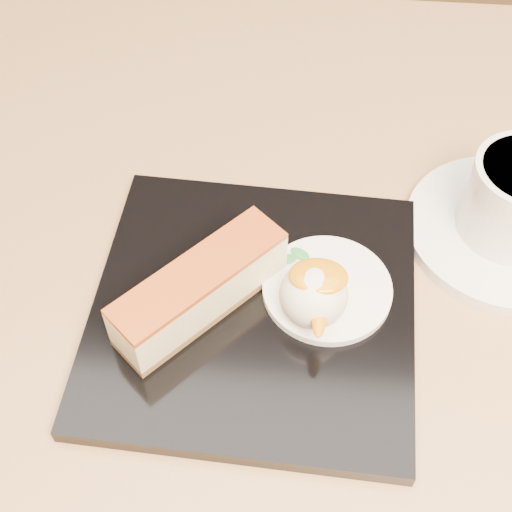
# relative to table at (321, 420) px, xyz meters

# --- Properties ---
(table) EXTENTS (0.80, 0.80, 0.72)m
(table) POSITION_rel_table_xyz_m (0.00, 0.00, 0.00)
(table) COLOR black
(table) RESTS_ON ground
(dessert_plate) EXTENTS (0.23, 0.23, 0.01)m
(dessert_plate) POSITION_rel_table_xyz_m (-0.06, 0.00, 0.16)
(dessert_plate) COLOR black
(dessert_plate) RESTS_ON table
(cheesecake) EXTENTS (0.11, 0.12, 0.04)m
(cheesecake) POSITION_rel_table_xyz_m (-0.09, -0.00, 0.19)
(cheesecake) COLOR brown
(cheesecake) RESTS_ON dessert_plate
(cream_smear) EXTENTS (0.09, 0.09, 0.01)m
(cream_smear) POSITION_rel_table_xyz_m (-0.01, 0.02, 0.17)
(cream_smear) COLOR white
(cream_smear) RESTS_ON dessert_plate
(ice_cream_scoop) EXTENTS (0.05, 0.05, 0.05)m
(ice_cream_scoop) POSITION_rel_table_xyz_m (-0.02, -0.00, 0.19)
(ice_cream_scoop) COLOR white
(ice_cream_scoop) RESTS_ON cream_smear
(mango_sauce) EXTENTS (0.04, 0.03, 0.01)m
(mango_sauce) POSITION_rel_table_xyz_m (-0.02, 0.00, 0.21)
(mango_sauce) COLOR orange
(mango_sauce) RESTS_ON ice_cream_scoop
(mint_sprig) EXTENTS (0.03, 0.02, 0.00)m
(mint_sprig) POSITION_rel_table_xyz_m (-0.04, 0.04, 0.17)
(mint_sprig) COLOR green
(mint_sprig) RESTS_ON cream_smear
(saucer) EXTENTS (0.15, 0.15, 0.01)m
(saucer) POSITION_rel_table_xyz_m (0.12, 0.09, 0.16)
(saucer) COLOR white
(saucer) RESTS_ON table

